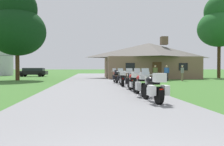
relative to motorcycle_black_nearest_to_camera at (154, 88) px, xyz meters
The scene contains 17 objects.
ground_plane 13.49m from the motorcycle_black_nearest_to_camera, 98.20° to the left, with size 500.00×500.00×0.00m, color #386628.
asphalt_driveway 11.51m from the motorcycle_black_nearest_to_camera, 99.62° to the left, with size 6.40×80.00×0.06m, color slate.
motorcycle_black_nearest_to_camera is the anchor object (origin of this frame).
motorcycle_red_second_in_row 2.23m from the motorcycle_black_nearest_to_camera, 89.88° to the left, with size 0.72×2.08×1.30m.
motorcycle_red_third_in_row 4.40m from the motorcycle_black_nearest_to_camera, 90.09° to the left, with size 0.66×2.08×1.30m.
motorcycle_white_fourth_in_row 6.49m from the motorcycle_black_nearest_to_camera, 88.35° to the left, with size 0.75×2.08×1.30m.
motorcycle_silver_fifth_in_row 8.67m from the motorcycle_black_nearest_to_camera, 90.38° to the left, with size 0.66×2.08×1.30m.
motorcycle_silver_sixth_in_row 10.67m from the motorcycle_black_nearest_to_camera, 89.34° to the left, with size 0.73×2.08×1.30m.
motorcycle_red_farthest_in_row 12.73m from the motorcycle_black_nearest_to_camera, 90.28° to the left, with size 0.77×2.08×1.30m.
stone_lodge 24.30m from the motorcycle_black_nearest_to_camera, 76.49° to the left, with size 12.32×8.35×5.68m.
bystander_olive_shirt_near_lodge 18.25m from the motorcycle_black_nearest_to_camera, 74.48° to the left, with size 0.55×0.24×1.69m.
bystander_gray_shirt_beside_signpost 17.69m from the motorcycle_black_nearest_to_camera, 65.26° to the left, with size 0.40×0.44×1.69m.
bystander_blue_shirt_by_tree 17.38m from the motorcycle_black_nearest_to_camera, 70.51° to the left, with size 0.51×0.35×1.67m.
tree_right_of_lodge 28.31m from the motorcycle_black_nearest_to_camera, 56.30° to the left, with size 5.80×5.80×11.25m.
tree_left_near 22.34m from the motorcycle_black_nearest_to_camera, 118.78° to the left, with size 6.30×6.30×10.31m.
metal_silo_distant 42.94m from the motorcycle_black_nearest_to_camera, 115.77° to the left, with size 3.75×3.75×8.27m.
parked_black_suv_far_left 33.41m from the motorcycle_black_nearest_to_camera, 110.20° to the left, with size 4.70×2.12×1.40m.
Camera 1 is at (-0.53, -2.36, 1.36)m, focal length 39.11 mm.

